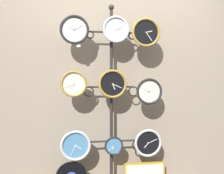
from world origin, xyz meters
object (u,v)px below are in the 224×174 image
at_px(clock_top_left, 74,30).
at_px(clock_top_right, 146,32).
at_px(display_stand, 111,140).
at_px(clock_middle_left, 74,84).
at_px(clock_top_center, 116,29).
at_px(clock_middle_center, 112,84).
at_px(clock_bottom_center, 114,146).
at_px(picture_frame, 145,174).
at_px(clock_middle_right, 149,91).
at_px(clock_bottom_left, 76,146).
at_px(clock_bottom_right, 148,143).

relative_size(clock_top_left, clock_top_right, 0.97).
bearing_deg(display_stand, clock_middle_left, -166.96).
xyz_separation_m(display_stand, clock_top_center, (0.04, -0.09, 1.22)).
xyz_separation_m(clock_middle_center, clock_bottom_center, (0.02, 0.01, -0.68)).
bearing_deg(display_stand, picture_frame, -1.16).
bearing_deg(clock_bottom_center, clock_middle_left, -177.57).
distance_m(clock_middle_right, clock_bottom_center, 0.71).
bearing_deg(clock_bottom_left, clock_middle_center, -0.38).
height_order(clock_top_right, clock_middle_center, clock_top_right).
bearing_deg(clock_top_right, clock_middle_right, 23.47).
height_order(clock_top_left, clock_middle_center, clock_top_left).
xyz_separation_m(clock_top_right, clock_middle_center, (-0.37, 0.02, -0.56)).
height_order(display_stand, clock_middle_center, display_stand).
bearing_deg(clock_top_center, display_stand, 112.82).
relative_size(display_stand, clock_top_left, 6.78).
bearing_deg(clock_bottom_right, clock_top_left, -179.86).
bearing_deg(clock_top_left, display_stand, 11.91).
distance_m(clock_top_center, clock_middle_right, 0.77).
bearing_deg(clock_bottom_center, clock_bottom_left, -178.97).
bearing_deg(clock_top_center, clock_top_right, -4.06).
bearing_deg(clock_bottom_right, clock_bottom_left, -179.88).
bearing_deg(picture_frame, clock_bottom_left, -174.35).
bearing_deg(clock_middle_left, clock_bottom_left, 32.28).
distance_m(clock_middle_center, clock_bottom_center, 0.68).
relative_size(clock_top_right, clock_bottom_center, 1.55).
height_order(clock_middle_center, clock_bottom_center, clock_middle_center).
bearing_deg(display_stand, clock_middle_center, -90.93).
height_order(display_stand, clock_middle_left, display_stand).
relative_size(clock_top_left, clock_top_center, 1.07).
relative_size(clock_top_center, clock_bottom_right, 0.94).
bearing_deg(clock_top_center, picture_frame, 12.93).
bearing_deg(clock_bottom_center, clock_top_right, -5.41).
height_order(clock_top_right, clock_bottom_right, clock_top_right).
height_order(clock_middle_left, clock_middle_center, clock_middle_center).
relative_size(clock_middle_center, clock_bottom_left, 0.96).
bearing_deg(clock_top_center, clock_bottom_center, 156.23).
height_order(clock_top_left, clock_top_right, clock_top_left).
distance_m(clock_top_right, picture_frame, 1.60).
bearing_deg(clock_top_center, clock_middle_right, -0.62).
height_order(clock_top_right, picture_frame, clock_top_right).
bearing_deg(clock_middle_right, clock_top_center, 179.38).
height_order(clock_middle_left, clock_bottom_right, clock_middle_left).
distance_m(clock_bottom_center, picture_frame, 0.52).
relative_size(clock_top_center, clock_middle_center, 0.93).
height_order(clock_top_center, clock_middle_right, clock_top_center).
bearing_deg(clock_top_right, clock_bottom_left, 178.06).
relative_size(clock_top_right, clock_bottom_left, 0.98).
xyz_separation_m(clock_bottom_right, picture_frame, (-0.02, 0.08, -0.38)).
bearing_deg(clock_middle_center, clock_middle_left, -178.87).
distance_m(display_stand, clock_middle_center, 0.63).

